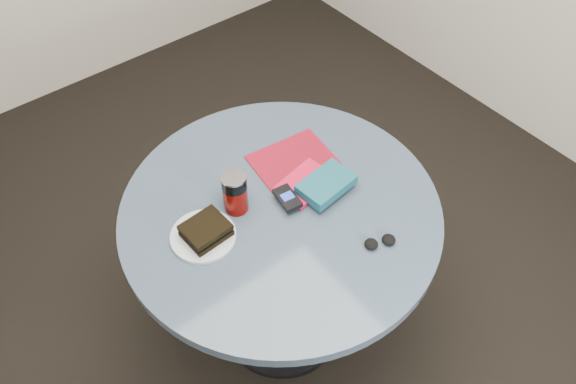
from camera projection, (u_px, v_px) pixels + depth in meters
ground at (282, 322)px, 2.31m from camera, size 4.00×4.00×0.00m
table at (281, 238)px, 1.86m from camera, size 1.00×1.00×0.75m
plate at (203, 236)px, 1.66m from camera, size 0.25×0.25×0.01m
sandwich at (206, 230)px, 1.64m from camera, size 0.13×0.11×0.04m
soda_can at (235, 192)px, 1.68m from camera, size 0.10×0.10×0.14m
pepper_grinder at (230, 187)px, 1.72m from camera, size 0.05×0.05×0.11m
magazine at (292, 160)px, 1.87m from camera, size 0.28×0.23×0.00m
red_book at (305, 183)px, 1.79m from camera, size 0.20×0.15×0.01m
novel at (326, 184)px, 1.75m from camera, size 0.18×0.13×0.03m
mp3_player at (287, 198)px, 1.73m from camera, size 0.07×0.10×0.02m
headphones at (380, 242)px, 1.64m from camera, size 0.10×0.07×0.02m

